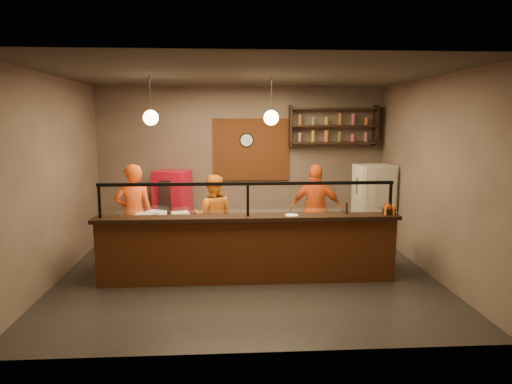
{
  "coord_description": "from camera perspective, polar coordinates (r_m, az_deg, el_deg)",
  "views": [
    {
      "loc": [
        -0.3,
        -7.13,
        2.5
      ],
      "look_at": [
        0.16,
        0.3,
        1.34
      ],
      "focal_mm": 32.0,
      "sensor_mm": 36.0,
      "label": 1
    }
  ],
  "objects": [
    {
      "name": "fridge",
      "position": [
        9.4,
        14.48,
        -1.7
      ],
      "size": [
        0.76,
        0.72,
        1.64
      ],
      "primitive_type": "cube",
      "rotation": [
        0.0,
        0.0,
        0.13
      ],
      "color": "beige",
      "rests_on": "floor"
    },
    {
      "name": "cook_right",
      "position": [
        8.67,
        7.55,
        -2.18
      ],
      "size": [
        1.07,
        0.64,
        1.7
      ],
      "primitive_type": "imported",
      "rotation": [
        0.0,
        0.0,
        2.9
      ],
      "color": "#DC4D14",
      "rests_on": "floor"
    },
    {
      "name": "rolling_pin",
      "position": [
        7.48,
        -9.14,
        -3.34
      ],
      "size": [
        0.36,
        0.26,
        0.07
      ],
      "primitive_type": "cylinder",
      "rotation": [
        0.0,
        1.57,
        0.56
      ],
      "color": "yellow",
      "rests_on": "worktop"
    },
    {
      "name": "wall_back",
      "position": [
        9.68,
        -1.77,
        3.54
      ],
      "size": [
        6.0,
        0.0,
        6.0
      ],
      "primitive_type": "plane",
      "rotation": [
        1.57,
        0.0,
        0.0
      ],
      "color": "#6A594E",
      "rests_on": "floor"
    },
    {
      "name": "wall_front",
      "position": [
        4.73,
        0.14,
        -2.11
      ],
      "size": [
        6.0,
        0.0,
        6.0
      ],
      "primitive_type": "plane",
      "rotation": [
        -1.57,
        0.0,
        0.0
      ],
      "color": "#6A594E",
      "rests_on": "floor"
    },
    {
      "name": "condiment_caddy",
      "position": [
        7.39,
        16.29,
        -2.35
      ],
      "size": [
        0.2,
        0.17,
        0.09
      ],
      "primitive_type": "cube",
      "rotation": [
        0.0,
        0.0,
        0.26
      ],
      "color": "black",
      "rests_on": "counter_ledge"
    },
    {
      "name": "brick_patch",
      "position": [
        9.64,
        -0.58,
        5.31
      ],
      "size": [
        1.6,
        0.04,
        1.3
      ],
      "primitive_type": "cube",
      "color": "brown",
      "rests_on": "wall_back"
    },
    {
      "name": "prep_tub_c",
      "position": [
        7.55,
        -13.7,
        -3.1
      ],
      "size": [
        0.27,
        0.22,
        0.14
      ],
      "primitive_type": "cube",
      "rotation": [
        0.0,
        0.0,
        -0.0
      ],
      "color": "silver",
      "rests_on": "worktop"
    },
    {
      "name": "wall_shelving",
      "position": [
        9.71,
        9.63,
        8.17
      ],
      "size": [
        1.84,
        0.28,
        0.85
      ],
      "color": "black",
      "rests_on": "wall_back"
    },
    {
      "name": "worktop_cabinet",
      "position": [
        7.63,
        -1.18,
        -6.91
      ],
      "size": [
        4.6,
        0.75,
        0.85
      ],
      "primitive_type": "cube",
      "color": "gray",
      "rests_on": "floor"
    },
    {
      "name": "ceiling",
      "position": [
        7.17,
        -1.19,
        14.47
      ],
      "size": [
        6.0,
        6.0,
        0.0
      ],
      "primitive_type": "plane",
      "rotation": [
        3.14,
        0.0,
        0.0
      ],
      "color": "#3A332D",
      "rests_on": "wall_back"
    },
    {
      "name": "wall_clock",
      "position": [
        9.61,
        -1.18,
        6.49
      ],
      "size": [
        0.3,
        0.04,
        0.3
      ],
      "primitive_type": "cylinder",
      "rotation": [
        1.57,
        0.0,
        0.0
      ],
      "color": "black",
      "rests_on": "wall_back"
    },
    {
      "name": "pizza_dough",
      "position": [
        7.55,
        3.38,
        -3.32
      ],
      "size": [
        0.58,
        0.58,
        0.01
      ],
      "primitive_type": "cylinder",
      "rotation": [
        0.0,
        0.0,
        0.07
      ],
      "color": "silver",
      "rests_on": "worktop"
    },
    {
      "name": "cook_mid",
      "position": [
        8.42,
        -5.36,
        -3.02
      ],
      "size": [
        0.78,
        0.63,
        1.54
      ],
      "primitive_type": "imported",
      "rotation": [
        0.0,
        0.0,
        3.07
      ],
      "color": "orange",
      "rests_on": "floor"
    },
    {
      "name": "pendant_left",
      "position": [
        7.43,
        -13.02,
        9.05
      ],
      "size": [
        0.24,
        0.24,
        0.77
      ],
      "color": "black",
      "rests_on": "ceiling"
    },
    {
      "name": "floor",
      "position": [
        7.57,
        -1.11,
        -10.42
      ],
      "size": [
        6.0,
        6.0,
        0.0
      ],
      "primitive_type": "plane",
      "color": "black",
      "rests_on": "ground"
    },
    {
      "name": "pepper_mill",
      "position": [
        7.25,
        11.26,
        -2.01
      ],
      "size": [
        0.05,
        0.05,
        0.18
      ],
      "primitive_type": "cylinder",
      "rotation": [
        0.0,
        0.0,
        -0.26
      ],
      "color": "black",
      "rests_on": "counter_ledge"
    },
    {
      "name": "sneeze_guard",
      "position": [
        6.93,
        -1.03,
        -0.51
      ],
      "size": [
        4.5,
        0.05,
        0.52
      ],
      "color": "white",
      "rests_on": "counter_ledge"
    },
    {
      "name": "wall_left",
      "position": [
        7.68,
        -24.12,
        1.37
      ],
      "size": [
        0.0,
        5.0,
        5.0
      ],
      "primitive_type": "plane",
      "rotation": [
        1.57,
        0.0,
        1.57
      ],
      "color": "#6A594E",
      "rests_on": "floor"
    },
    {
      "name": "cook_left",
      "position": [
        8.29,
        -15.0,
        -2.67
      ],
      "size": [
        0.72,
        0.55,
        1.77
      ],
      "primitive_type": "imported",
      "rotation": [
        0.0,
        0.0,
        3.35
      ],
      "color": "#E74B15",
      "rests_on": "floor"
    },
    {
      "name": "prep_tub_a",
      "position": [
        7.53,
        -9.42,
        -2.99
      ],
      "size": [
        0.32,
        0.29,
        0.13
      ],
      "primitive_type": "cube",
      "rotation": [
        0.0,
        0.0,
        0.32
      ],
      "color": "silver",
      "rests_on": "worktop"
    },
    {
      "name": "counter_ledge",
      "position": [
        7.0,
        -1.03,
        -3.26
      ],
      "size": [
        4.7,
        0.37,
        0.06
      ],
      "primitive_type": "cube",
      "color": "black",
      "rests_on": "service_counter"
    },
    {
      "name": "red_cooler",
      "position": [
        9.52,
        -10.35,
        -1.86
      ],
      "size": [
        0.79,
        0.76,
        1.5
      ],
      "primitive_type": "cube",
      "rotation": [
        0.0,
        0.0,
        -0.31
      ],
      "color": "#B60C24",
      "rests_on": "floor"
    },
    {
      "name": "service_counter",
      "position": [
        7.13,
        -1.01,
        -7.42
      ],
      "size": [
        4.6,
        0.25,
        1.0
      ],
      "primitive_type": "cube",
      "color": "brown",
      "rests_on": "floor"
    },
    {
      "name": "wall_right",
      "position": [
        7.91,
        21.12,
        1.74
      ],
      "size": [
        0.0,
        5.0,
        5.0
      ],
      "primitive_type": "plane",
      "rotation": [
        1.57,
        0.0,
        -1.57
      ],
      "color": "#6A594E",
      "rests_on": "floor"
    },
    {
      "name": "prep_tub_b",
      "position": [
        7.62,
        -12.45,
        -2.89
      ],
      "size": [
        0.36,
        0.33,
        0.15
      ],
      "primitive_type": "cube",
      "rotation": [
        0.0,
        0.0,
        -0.41
      ],
      "color": "silver",
      "rests_on": "worktop"
    },
    {
      "name": "worktop",
      "position": [
        7.52,
        -1.19,
        -3.61
      ],
      "size": [
        4.6,
        0.75,
        0.05
      ],
      "primitive_type": "cube",
      "color": "white",
      "rests_on": "worktop_cabinet"
    },
    {
      "name": "small_plate",
      "position": [
        7.03,
        4.5,
        -2.92
      ],
      "size": [
        0.26,
        0.26,
        0.01
      ],
      "primitive_type": "cylinder",
      "rotation": [
        0.0,
        0.0,
        0.42
      ],
      "color": "white",
      "rests_on": "counter_ledge"
    },
    {
      "name": "pendant_right",
      "position": [
        7.37,
        1.91,
        9.27
      ],
      "size": [
        0.24,
        0.24,
        0.77
      ],
      "color": "black",
      "rests_on": "ceiling"
    }
  ]
}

